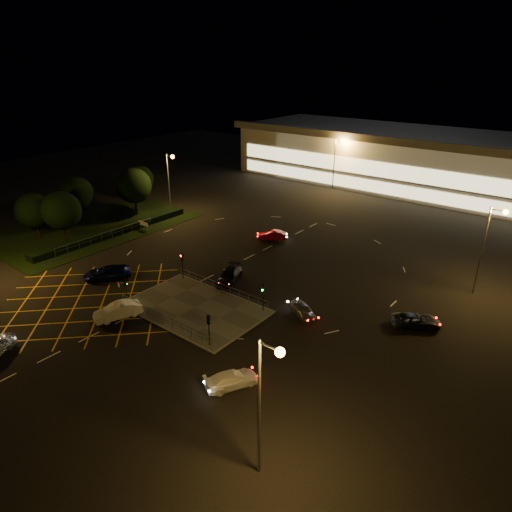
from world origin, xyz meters
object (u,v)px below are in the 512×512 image
Objects in this scene: signal_ne at (263,291)px; car_right_silver at (303,310)px; signal_nw at (182,261)px; car_far_dkgrey at (229,276)px; car_circ_red at (272,235)px; car_east_grey at (416,321)px; signal_sw at (126,286)px; car_queue_white at (118,311)px; signal_se at (209,324)px; car_left_blue at (107,273)px; car_approach_white at (231,379)px.

car_right_silver is at bearing 27.78° from signal_ne.
car_far_dkgrey is at bearing 32.52° from signal_nw.
car_circ_red is (0.58, 17.00, -1.69)m from signal_nw.
car_east_grey is at bearing -35.77° from car_right_silver.
car_right_silver is at bearing -147.65° from signal_sw.
car_circ_red is at bearing -91.32° from signal_sw.
signal_nw is at bearing 116.54° from car_queue_white.
signal_nw is 0.85× the size of car_right_silver.
signal_se and signal_ne have the same top height.
signal_se is 0.85× the size of car_right_silver.
signal_sw and signal_se have the same top height.
car_far_dkgrey is (-7.28, 10.99, -1.63)m from signal_se.
car_left_blue is at bearing -7.54° from signal_se.
signal_se is at bearing 103.09° from car_east_grey.
car_queue_white is (-10.76, -2.11, -1.59)m from signal_se.
car_left_blue is at bearing -168.33° from car_far_dkgrey.
car_left_blue is 1.32× the size of car_circ_red.
signal_se is 11.08m from car_queue_white.
signal_sw is 1.00× the size of signal_nw.
car_approach_white is (5.18, -10.86, -1.73)m from signal_ne.
car_queue_white is 0.93× the size of car_far_dkgrey.
car_approach_white is at bearing 16.77° from car_queue_white.
signal_ne reaches higher than car_left_blue.
signal_se is 0.77× the size of car_circ_red.
signal_se reaches higher than car_far_dkgrey.
signal_nw is 20.40m from car_approach_white.
signal_ne is 0.77× the size of car_circ_red.
car_approach_white is (-8.34, -17.85, -0.02)m from car_east_grey.
car_queue_white is (1.24, -2.11, -1.59)m from signal_sw.
signal_nw is 17.09m from car_circ_red.
signal_nw is 10.29m from car_queue_white.
car_queue_white is at bearing 90.30° from car_east_grey.
signal_nw is 0.58× the size of car_left_blue.
signal_nw is 0.77× the size of car_circ_red.
signal_se and signal_nw have the same top height.
signal_sw is 14.41m from signal_ne.
car_right_silver is 11.12m from car_east_grey.
car_far_dkgrey is at bearing 111.34° from car_right_silver.
signal_nw reaches higher than car_circ_red.
signal_se is 14.41m from signal_nw.
car_right_silver is (14.39, 12.01, -0.15)m from car_queue_white.
car_circ_red is at bearing 123.90° from signal_ne.
car_circ_red is (-0.67, 27.09, -0.10)m from car_queue_white.
signal_se is (12.00, 0.00, 0.00)m from signal_sw.
signal_sw is 17.50m from car_approach_white.
car_left_blue is at bearing 134.91° from car_right_silver.
signal_sw is at bearing -146.35° from signal_ne.
car_queue_white is 1.08× the size of car_approach_white.
car_approach_white reaches higher than car_right_silver.
signal_nw is 15.84m from car_right_silver.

